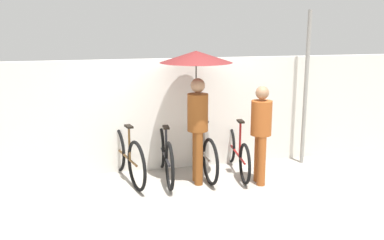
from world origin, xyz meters
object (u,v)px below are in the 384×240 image
parked_bicycle_0 (126,156)px  parked_bicycle_2 (201,151)px  parked_bicycle_1 (165,155)px  pedestrian_center (261,128)px  pedestrian_leading (197,77)px  parked_bicycle_3 (237,152)px

parked_bicycle_0 → parked_bicycle_2: bearing=-102.5°
parked_bicycle_1 → pedestrian_center: (1.39, -0.62, 0.51)m
parked_bicycle_1 → parked_bicycle_2: parked_bicycle_1 is taller
parked_bicycle_1 → pedestrian_center: bearing=-110.8°
pedestrian_leading → pedestrian_center: pedestrian_leading is taller
parked_bicycle_0 → pedestrian_leading: pedestrian_leading is taller
parked_bicycle_0 → parked_bicycle_1: parked_bicycle_0 is taller
parked_bicycle_0 → parked_bicycle_1: 0.62m
parked_bicycle_2 → parked_bicycle_3: bearing=-97.8°
parked_bicycle_3 → parked_bicycle_2: bearing=91.2°
parked_bicycle_3 → pedestrian_center: size_ratio=1.12×
parked_bicycle_3 → pedestrian_center: pedestrian_center is taller
parked_bicycle_1 → parked_bicycle_2: bearing=-83.6°
parked_bicycle_2 → pedestrian_leading: pedestrian_leading is taller
parked_bicycle_1 → parked_bicycle_2: (0.61, 0.03, -0.00)m
parked_bicycle_0 → parked_bicycle_3: bearing=-104.4°
parked_bicycle_1 → parked_bicycle_3: (1.23, -0.03, -0.04)m
pedestrian_leading → pedestrian_center: 1.26m
parked_bicycle_3 → pedestrian_center: (0.16, -0.59, 0.54)m
parked_bicycle_1 → pedestrian_leading: pedestrian_leading is taller
pedestrian_leading → pedestrian_center: bearing=-17.1°
parked_bicycle_2 → parked_bicycle_3: parked_bicycle_3 is taller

